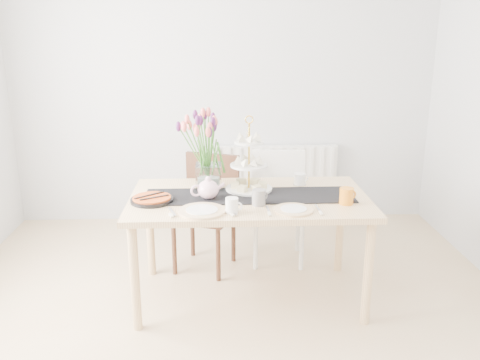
{
  "coord_description": "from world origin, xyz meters",
  "views": [
    {
      "loc": [
        -0.06,
        -2.59,
        1.83
      ],
      "look_at": [
        0.08,
        0.6,
        0.88
      ],
      "focal_mm": 38.0,
      "sensor_mm": 36.0,
      "label": 1
    }
  ],
  "objects_px": {
    "cream_jug": "(300,179)",
    "radiator": "(275,176)",
    "chair_brown": "(208,203)",
    "chair_white": "(278,197)",
    "tart_tin": "(152,199)",
    "mug_orange": "(346,196)",
    "dining_table": "(249,207)",
    "plate_left": "(202,211)",
    "mug_white": "(232,205)",
    "tulip_vase": "(208,139)",
    "teapot": "(208,189)",
    "plate_right": "(294,210)",
    "mug_grey": "(259,197)",
    "cake_stand": "(249,172)"
  },
  "relations": [
    {
      "from": "cream_jug",
      "to": "mug_orange",
      "type": "relative_size",
      "value": 0.79
    },
    {
      "from": "mug_grey",
      "to": "mug_white",
      "type": "height_order",
      "value": "mug_grey"
    },
    {
      "from": "chair_brown",
      "to": "mug_white",
      "type": "distance_m",
      "value": 0.92
    },
    {
      "from": "chair_white",
      "to": "teapot",
      "type": "xyz_separation_m",
      "value": [
        -0.55,
        -0.73,
        0.31
      ]
    },
    {
      "from": "mug_orange",
      "to": "radiator",
      "type": "bearing_deg",
      "value": 71.35
    },
    {
      "from": "chair_brown",
      "to": "tulip_vase",
      "type": "bearing_deg",
      "value": -67.09
    },
    {
      "from": "cream_jug",
      "to": "mug_orange",
      "type": "height_order",
      "value": "mug_orange"
    },
    {
      "from": "mug_white",
      "to": "plate_right",
      "type": "relative_size",
      "value": 0.39
    },
    {
      "from": "dining_table",
      "to": "mug_white",
      "type": "relative_size",
      "value": 16.97
    },
    {
      "from": "cream_jug",
      "to": "mug_grey",
      "type": "distance_m",
      "value": 0.54
    },
    {
      "from": "chair_brown",
      "to": "tart_tin",
      "type": "distance_m",
      "value": 0.77
    },
    {
      "from": "chair_brown",
      "to": "chair_white",
      "type": "bearing_deg",
      "value": 32.22
    },
    {
      "from": "dining_table",
      "to": "mug_white",
      "type": "bearing_deg",
      "value": -111.97
    },
    {
      "from": "dining_table",
      "to": "teapot",
      "type": "height_order",
      "value": "teapot"
    },
    {
      "from": "tulip_vase",
      "to": "mug_white",
      "type": "height_order",
      "value": "tulip_vase"
    },
    {
      "from": "dining_table",
      "to": "tulip_vase",
      "type": "relative_size",
      "value": 2.46
    },
    {
      "from": "cake_stand",
      "to": "plate_right",
      "type": "relative_size",
      "value": 1.94
    },
    {
      "from": "cream_jug",
      "to": "plate_left",
      "type": "distance_m",
      "value": 0.88
    },
    {
      "from": "teapot",
      "to": "mug_grey",
      "type": "height_order",
      "value": "teapot"
    },
    {
      "from": "tulip_vase",
      "to": "mug_orange",
      "type": "bearing_deg",
      "value": -22.23
    },
    {
      "from": "radiator",
      "to": "dining_table",
      "type": "height_order",
      "value": "same"
    },
    {
      "from": "dining_table",
      "to": "mug_orange",
      "type": "xyz_separation_m",
      "value": [
        0.61,
        -0.18,
        0.13
      ]
    },
    {
      "from": "radiator",
      "to": "plate_left",
      "type": "distance_m",
      "value": 1.97
    },
    {
      "from": "mug_orange",
      "to": "tulip_vase",
      "type": "bearing_deg",
      "value": 130.49
    },
    {
      "from": "chair_brown",
      "to": "tart_tin",
      "type": "relative_size",
      "value": 3.2
    },
    {
      "from": "radiator",
      "to": "chair_brown",
      "type": "distance_m",
      "value": 1.18
    },
    {
      "from": "plate_left",
      "to": "mug_white",
      "type": "bearing_deg",
      "value": -4.94
    },
    {
      "from": "tulip_vase",
      "to": "plate_right",
      "type": "relative_size",
      "value": 2.66
    },
    {
      "from": "plate_left",
      "to": "mug_grey",
      "type": "bearing_deg",
      "value": 18.04
    },
    {
      "from": "dining_table",
      "to": "tulip_vase",
      "type": "xyz_separation_m",
      "value": [
        -0.27,
        0.18,
        0.43
      ]
    },
    {
      "from": "dining_table",
      "to": "chair_brown",
      "type": "xyz_separation_m",
      "value": [
        -0.29,
        0.55,
        -0.16
      ]
    },
    {
      "from": "chair_brown",
      "to": "tart_tin",
      "type": "xyz_separation_m",
      "value": [
        -0.35,
        -0.64,
        0.25
      ]
    },
    {
      "from": "cream_jug",
      "to": "mug_white",
      "type": "distance_m",
      "value": 0.75
    },
    {
      "from": "teapot",
      "to": "plate_right",
      "type": "height_order",
      "value": "teapot"
    },
    {
      "from": "dining_table",
      "to": "plate_left",
      "type": "height_order",
      "value": "plate_left"
    },
    {
      "from": "dining_table",
      "to": "plate_right",
      "type": "bearing_deg",
      "value": -48.89
    },
    {
      "from": "teapot",
      "to": "tulip_vase",
      "type": "bearing_deg",
      "value": 73.79
    },
    {
      "from": "chair_brown",
      "to": "plate_right",
      "type": "bearing_deg",
      "value": -36.91
    },
    {
      "from": "tulip_vase",
      "to": "tart_tin",
      "type": "xyz_separation_m",
      "value": [
        -0.37,
        -0.27,
        -0.34
      ]
    },
    {
      "from": "dining_table",
      "to": "mug_orange",
      "type": "height_order",
      "value": "mug_orange"
    },
    {
      "from": "tart_tin",
      "to": "mug_orange",
      "type": "height_order",
      "value": "mug_orange"
    },
    {
      "from": "tart_tin",
      "to": "chair_brown",
      "type": "bearing_deg",
      "value": 61.31
    },
    {
      "from": "chair_white",
      "to": "cake_stand",
      "type": "height_order",
      "value": "cake_stand"
    },
    {
      "from": "cream_jug",
      "to": "radiator",
      "type": "bearing_deg",
      "value": 67.8
    },
    {
      "from": "chair_white",
      "to": "cream_jug",
      "type": "height_order",
      "value": "chair_white"
    },
    {
      "from": "plate_right",
      "to": "teapot",
      "type": "bearing_deg",
      "value": 155.55
    },
    {
      "from": "mug_grey",
      "to": "chair_white",
      "type": "bearing_deg",
      "value": 37.33
    },
    {
      "from": "chair_brown",
      "to": "plate_left",
      "type": "xyz_separation_m",
      "value": [
        -0.02,
        -0.85,
        0.24
      ]
    },
    {
      "from": "dining_table",
      "to": "tart_tin",
      "type": "bearing_deg",
      "value": -172.54
    },
    {
      "from": "tart_tin",
      "to": "plate_right",
      "type": "xyz_separation_m",
      "value": [
        0.9,
        -0.21,
        -0.01
      ]
    }
  ]
}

